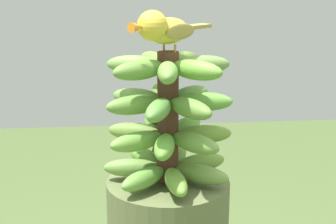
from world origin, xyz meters
name	(u,v)px	position (x,y,z in m)	size (l,w,h in m)	color
banana_bunch	(168,119)	(0.00, 0.00, 1.19)	(0.29, 0.29, 0.29)	#4C2D1E
perched_bird	(163,29)	(-0.01, -0.01, 1.38)	(0.19, 0.17, 0.09)	#C68933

